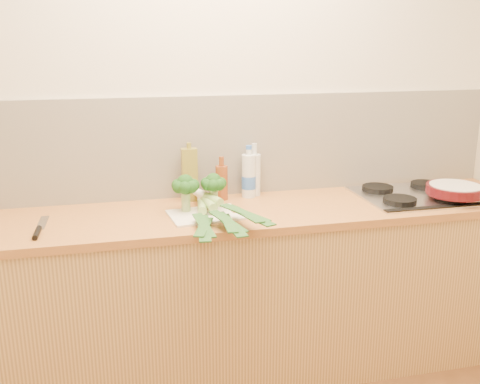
% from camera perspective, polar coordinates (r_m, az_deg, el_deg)
% --- Properties ---
extents(room_shell, '(3.50, 3.50, 3.50)m').
position_cam_1_polar(room_shell, '(2.88, -2.39, 4.89)').
color(room_shell, beige).
rests_on(room_shell, ground).
extents(counter, '(3.20, 0.62, 0.90)m').
position_cam_1_polar(counter, '(2.84, -1.07, -10.63)').
color(counter, tan).
rests_on(counter, ground).
extents(gas_hob, '(0.58, 0.50, 0.04)m').
position_cam_1_polar(gas_hob, '(3.04, 18.04, -0.25)').
color(gas_hob, silver).
rests_on(gas_hob, counter).
extents(chopping_board, '(0.37, 0.29, 0.01)m').
position_cam_1_polar(chopping_board, '(2.59, -3.70, -2.45)').
color(chopping_board, white).
rests_on(chopping_board, counter).
extents(broccoli_left, '(0.14, 0.14, 0.18)m').
position_cam_1_polar(broccoli_left, '(2.60, -5.84, 0.62)').
color(broccoli_left, '#88A560').
rests_on(broccoli_left, chopping_board).
extents(broccoli_right, '(0.13, 0.13, 0.18)m').
position_cam_1_polar(broccoli_right, '(2.64, -2.85, 0.84)').
color(broccoli_right, '#88A560').
rests_on(broccoli_right, chopping_board).
extents(leek_front, '(0.15, 0.67, 0.04)m').
position_cam_1_polar(leek_front, '(2.55, -4.02, -2.09)').
color(leek_front, white).
rests_on(leek_front, chopping_board).
extents(leek_mid, '(0.13, 0.71, 0.04)m').
position_cam_1_polar(leek_mid, '(2.55, -2.94, -1.61)').
color(leek_mid, white).
rests_on(leek_mid, chopping_board).
extents(leek_back, '(0.27, 0.62, 0.04)m').
position_cam_1_polar(leek_back, '(2.55, -1.93, -1.21)').
color(leek_back, white).
rests_on(leek_back, chopping_board).
extents(chefs_knife, '(0.04, 0.33, 0.02)m').
position_cam_1_polar(chefs_knife, '(2.52, -20.70, -3.84)').
color(chefs_knife, silver).
rests_on(chefs_knife, counter).
extents(skillet, '(0.43, 0.30, 0.05)m').
position_cam_1_polar(skillet, '(3.02, 22.03, 0.25)').
color(skillet, '#480C10').
rests_on(skillet, gas_hob).
extents(oil_tin, '(0.08, 0.05, 0.31)m').
position_cam_1_polar(oil_tin, '(2.80, -5.40, 1.88)').
color(oil_tin, olive).
rests_on(oil_tin, counter).
extents(glass_bottle, '(0.07, 0.07, 0.29)m').
position_cam_1_polar(glass_bottle, '(2.90, 1.52, 1.94)').
color(glass_bottle, silver).
rests_on(glass_bottle, counter).
extents(amber_bottle, '(0.06, 0.06, 0.23)m').
position_cam_1_polar(amber_bottle, '(2.83, -1.97, 1.08)').
color(amber_bottle, brown).
rests_on(amber_bottle, counter).
extents(water_bottle, '(0.08, 0.08, 0.26)m').
position_cam_1_polar(water_bottle, '(2.87, 0.94, 1.61)').
color(water_bottle, silver).
rests_on(water_bottle, counter).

